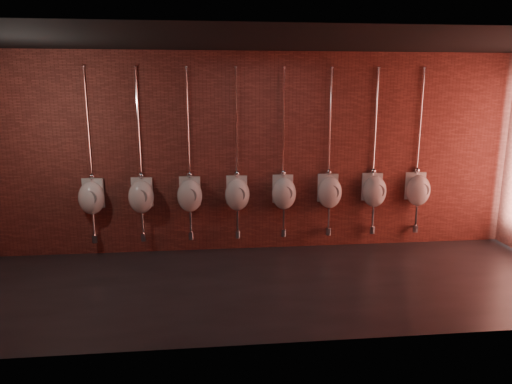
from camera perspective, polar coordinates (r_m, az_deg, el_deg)
ground at (r=6.39m, az=1.91°, el=-11.42°), size 8.50×8.50×0.00m
room_shell at (r=5.87m, az=2.06°, el=6.83°), size 8.54×3.04×3.22m
urinal_0 at (r=7.55m, az=-19.86°, el=-0.60°), size 0.45×0.41×2.72m
urinal_1 at (r=7.40m, az=-14.16°, el=-0.48°), size 0.45×0.41×2.72m
urinal_2 at (r=7.33m, az=-8.28°, el=-0.35°), size 0.45×0.41×2.72m
urinal_3 at (r=7.34m, az=-2.35°, el=-0.21°), size 0.45×0.41×2.72m
urinal_4 at (r=7.42m, az=3.51°, el=-0.08°), size 0.45×0.41×2.72m
urinal_5 at (r=7.58m, az=9.17°, el=0.05°), size 0.45×0.41×2.72m
urinal_6 at (r=7.81m, az=14.56°, el=0.17°), size 0.45×0.41×2.72m
urinal_7 at (r=8.11m, az=19.59°, el=0.29°), size 0.45×0.41×2.72m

